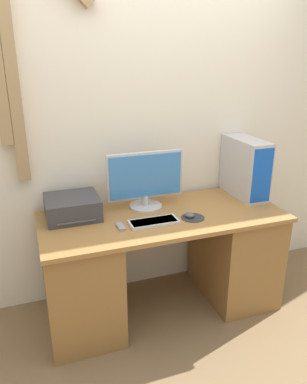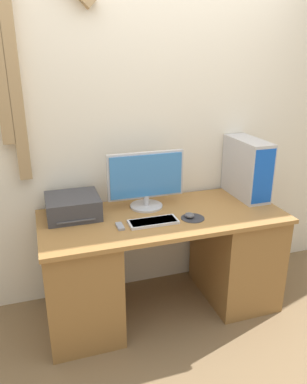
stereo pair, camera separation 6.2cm
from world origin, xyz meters
TOP-DOWN VIEW (x-y plane):
  - ground_plane at (0.00, 0.00)m, footprint 12.00×12.00m
  - wall_back at (-0.02, 0.79)m, footprint 6.40×0.13m
  - desk at (0.00, 0.37)m, footprint 1.71×0.73m
  - monitor at (-0.07, 0.54)m, footprint 0.57×0.24m
  - keyboard at (-0.11, 0.26)m, footprint 0.33×0.14m
  - mousepad at (0.17, 0.25)m, footprint 0.16×0.16m
  - mouse at (0.15, 0.26)m, footprint 0.06×0.07m
  - computer_tower at (0.74, 0.52)m, footprint 0.19×0.46m
  - printer at (-0.60, 0.54)m, footprint 0.36×0.35m
  - remote_control at (-0.34, 0.26)m, footprint 0.04×0.11m

SIDE VIEW (x-z plane):
  - ground_plane at x=0.00m, z-range 0.00..0.00m
  - desk at x=0.00m, z-range 0.01..0.79m
  - mousepad at x=0.17m, z-range 0.78..0.79m
  - remote_control at x=-0.34m, z-range 0.78..0.80m
  - keyboard at x=-0.11m, z-range 0.78..0.80m
  - mouse at x=0.15m, z-range 0.79..0.82m
  - printer at x=-0.60m, z-range 0.78..0.93m
  - monitor at x=-0.07m, z-range 0.79..1.21m
  - computer_tower at x=0.74m, z-range 0.78..1.24m
  - wall_back at x=-0.02m, z-range 0.01..2.71m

